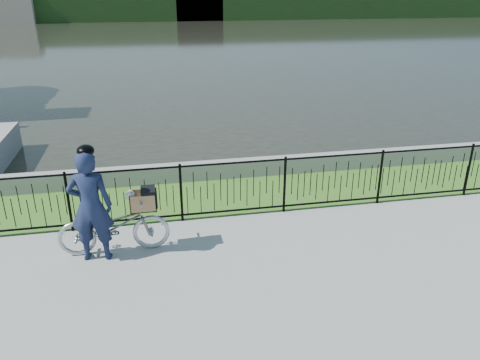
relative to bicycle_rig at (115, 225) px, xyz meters
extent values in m
plane|color=gray|center=(2.17, -0.71, -0.49)|extent=(120.00, 120.00, 0.00)
cube|color=#3C6B21|center=(2.17, 1.89, -0.48)|extent=(60.00, 2.00, 0.01)
plane|color=black|center=(2.17, 32.29, -0.49)|extent=(120.00, 120.00, 0.00)
cube|color=gray|center=(2.17, 2.89, -0.29)|extent=(60.00, 0.30, 0.40)
cube|color=#224018|center=(2.17, 59.29, 1.01)|extent=(120.00, 6.00, 3.00)
cube|color=#A49584|center=(-15.83, 57.29, 1.51)|extent=(8.00, 4.00, 4.00)
cube|color=#A49584|center=(8.17, 57.79, 1.11)|extent=(6.00, 3.00, 3.20)
imported|color=#A7ABB2|center=(-0.01, 0.00, -0.01)|extent=(1.81, 0.63, 0.95)
cube|color=black|center=(0.49, 0.00, 0.25)|extent=(0.38, 0.18, 0.02)
cube|color=#996F47|center=(0.49, 0.00, 0.25)|extent=(0.42, 0.31, 0.01)
cube|color=#996F47|center=(0.49, 0.15, 0.40)|extent=(0.42, 0.01, 0.30)
cube|color=#996F47|center=(0.49, -0.15, 0.40)|extent=(0.42, 0.01, 0.30)
cube|color=#996F47|center=(0.69, 0.00, 0.40)|extent=(0.02, 0.31, 0.30)
cube|color=#996F47|center=(0.29, 0.00, 0.40)|extent=(0.02, 0.31, 0.30)
cube|color=black|center=(0.58, 0.00, 0.58)|extent=(0.23, 0.33, 0.06)
cube|color=black|center=(0.71, 0.00, 0.43)|extent=(0.02, 0.33, 0.24)
ellipsoid|color=silver|center=(0.47, 0.00, 0.38)|extent=(0.31, 0.22, 0.20)
sphere|color=silver|center=(0.30, -0.02, 0.53)|extent=(0.15, 0.15, 0.15)
sphere|color=silver|center=(0.25, -0.04, 0.50)|extent=(0.07, 0.07, 0.07)
sphere|color=black|center=(0.22, -0.05, 0.49)|extent=(0.02, 0.02, 0.02)
cone|color=olive|center=(0.30, 0.04, 0.59)|extent=(0.06, 0.08, 0.08)
cone|color=olive|center=(0.32, -0.06, 0.59)|extent=(0.06, 0.08, 0.08)
imported|color=#151D3B|center=(-0.32, -0.15, 0.44)|extent=(0.71, 0.50, 1.86)
ellipsoid|color=black|center=(-0.32, -0.15, 1.35)|extent=(0.26, 0.29, 0.18)
camera|label=1|loc=(0.69, -7.11, 3.63)|focal=35.00mm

